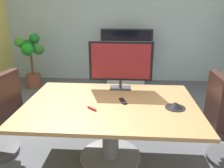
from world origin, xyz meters
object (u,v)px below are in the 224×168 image
(conference_phone, at_px, (175,105))
(tv_monitor, at_px, (121,63))
(wall_display_unit, at_px, (126,66))
(conference_table, at_px, (110,116))
(potted_plant, at_px, (31,56))
(remote_control, at_px, (123,101))

(conference_phone, bearing_deg, tv_monitor, 136.13)
(tv_monitor, height_order, wall_display_unit, tv_monitor)
(conference_table, relative_size, potted_plant, 1.62)
(potted_plant, bearing_deg, wall_display_unit, 10.66)
(wall_display_unit, bearing_deg, conference_phone, -79.21)
(conference_table, distance_m, conference_phone, 0.75)
(wall_display_unit, height_order, remote_control, wall_display_unit)
(wall_display_unit, distance_m, potted_plant, 2.21)
(wall_display_unit, bearing_deg, tv_monitor, -91.18)
(tv_monitor, relative_size, wall_display_unit, 0.64)
(potted_plant, xyz_separation_m, conference_phone, (2.73, -2.62, 0.04))
(tv_monitor, relative_size, remote_control, 4.94)
(remote_control, bearing_deg, conference_phone, -31.98)
(conference_table, relative_size, tv_monitor, 2.35)
(tv_monitor, bearing_deg, conference_phone, -43.87)
(conference_phone, bearing_deg, conference_table, 173.79)
(wall_display_unit, distance_m, remote_control, 2.91)
(conference_table, height_order, potted_plant, potted_plant)
(conference_phone, relative_size, remote_control, 1.29)
(conference_phone, xyz_separation_m, remote_control, (-0.58, 0.13, -0.02))
(conference_table, distance_m, tv_monitor, 0.75)
(conference_phone, distance_m, remote_control, 0.59)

